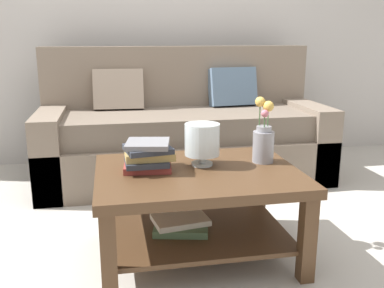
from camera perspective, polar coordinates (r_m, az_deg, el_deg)
name	(u,v)px	position (r m, az deg, el deg)	size (l,w,h in m)	color
ground_plane	(196,225)	(2.73, 0.50, -10.66)	(10.00, 10.00, 0.00)	#B7B2A8
back_wall	(160,13)	(4.11, -4.21, 17.03)	(6.40, 0.12, 2.70)	#BCB7B2
couch	(183,133)	(3.53, -1.16, 1.41)	(2.26, 0.90, 1.06)	#7A6B5B
coffee_table	(197,195)	(2.24, 0.61, -6.84)	(1.03, 0.79, 0.48)	#4C331E
book_stack_main	(148,156)	(2.18, -5.89, -1.57)	(0.26, 0.24, 0.15)	#993833
glass_hurricane_vase	(202,141)	(2.24, 1.35, 0.47)	(0.18, 0.18, 0.22)	silver
flower_pitcher	(263,139)	(2.34, 9.48, 0.60)	(0.11, 0.11, 0.35)	gray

